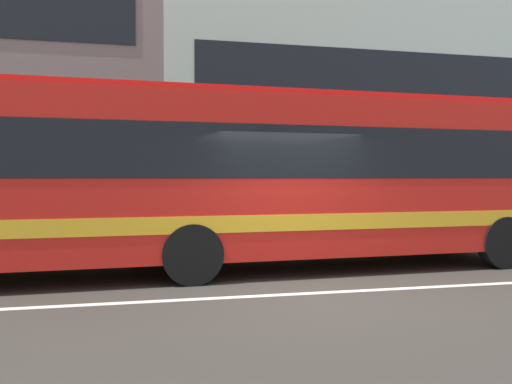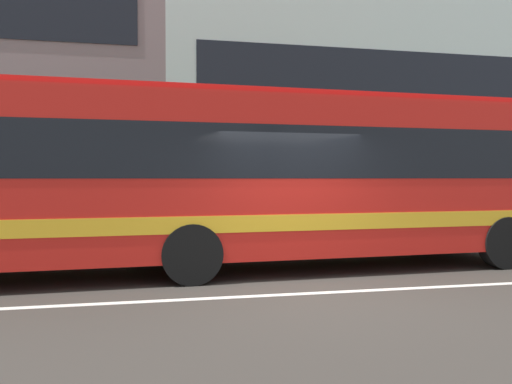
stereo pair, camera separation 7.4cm
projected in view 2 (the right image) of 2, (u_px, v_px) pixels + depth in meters
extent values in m
plane|color=#36312C|center=(312.00, 294.00, 8.09)|extent=(160.00, 160.00, 0.00)
cube|color=silver|center=(312.00, 293.00, 8.09)|extent=(60.00, 0.16, 0.01)
cube|color=#296824|center=(255.00, 229.00, 13.88)|extent=(19.42, 1.10, 0.84)
cube|color=silver|center=(436.00, 114.00, 25.56)|extent=(25.95, 9.16, 9.53)
cube|color=black|center=(501.00, 81.00, 21.05)|extent=(23.87, 0.04, 1.91)
cube|color=red|center=(224.00, 177.00, 10.05)|extent=(12.54, 3.10, 2.82)
cube|color=black|center=(224.00, 154.00, 10.04)|extent=(11.80, 3.09, 0.90)
cube|color=gold|center=(224.00, 218.00, 10.07)|extent=(12.30, 3.11, 0.28)
cube|color=red|center=(224.00, 98.00, 10.01)|extent=(12.03, 2.66, 0.12)
cube|color=black|center=(505.00, 157.00, 11.67)|extent=(0.12, 2.16, 0.99)
cylinder|color=black|center=(432.00, 231.00, 12.60)|extent=(1.01, 0.32, 1.00)
cylinder|color=black|center=(504.00, 243.00, 10.30)|extent=(1.01, 0.32, 1.00)
cylinder|color=black|center=(175.00, 238.00, 11.02)|extent=(1.01, 0.32, 1.00)
cylinder|color=black|center=(192.00, 254.00, 8.73)|extent=(1.01, 0.32, 1.00)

